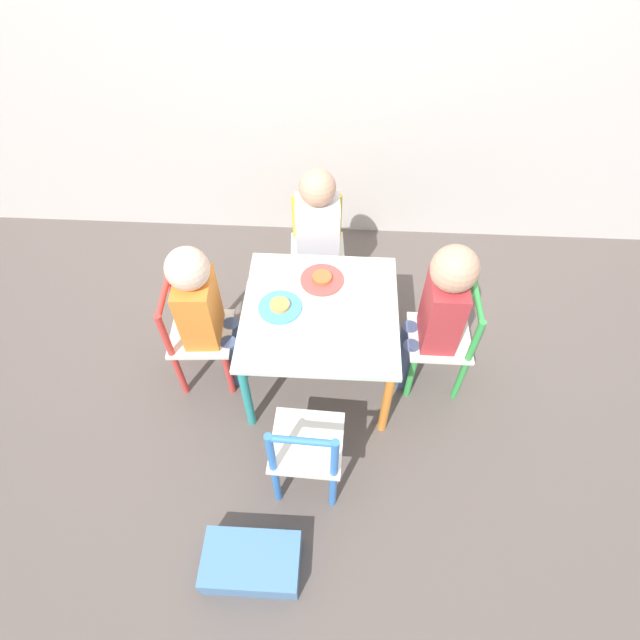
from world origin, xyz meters
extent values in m
plane|color=#5B514C|center=(0.00, 0.00, 0.00)|extent=(6.00, 6.00, 0.00)
cube|color=silver|center=(0.00, 0.00, 0.43)|extent=(0.63, 0.63, 0.02)
cylinder|color=teal|center=(-0.28, -0.28, 0.21)|extent=(0.04, 0.04, 0.42)
cylinder|color=orange|center=(0.28, -0.28, 0.21)|extent=(0.04, 0.04, 0.42)
cylinder|color=#8E51BC|center=(-0.28, 0.28, 0.21)|extent=(0.04, 0.04, 0.42)
cylinder|color=#E5599E|center=(0.28, 0.28, 0.21)|extent=(0.04, 0.04, 0.42)
cube|color=silver|center=(-0.50, -0.03, 0.29)|extent=(0.28, 0.28, 0.02)
cylinder|color=#DB3D38|center=(-0.39, -0.13, 0.14)|extent=(0.03, 0.03, 0.28)
cylinder|color=#DB3D38|center=(-0.41, 0.08, 0.14)|extent=(0.03, 0.03, 0.28)
cylinder|color=#DB3D38|center=(-0.60, -0.14, 0.14)|extent=(0.03, 0.03, 0.28)
cylinder|color=#DB3D38|center=(-0.62, 0.07, 0.14)|extent=(0.03, 0.03, 0.28)
cylinder|color=#DB3D38|center=(-0.60, -0.14, 0.41)|extent=(0.03, 0.03, 0.26)
cylinder|color=#DB3D38|center=(-0.62, 0.07, 0.41)|extent=(0.03, 0.03, 0.26)
cylinder|color=#DB3D38|center=(-0.61, -0.04, 0.53)|extent=(0.04, 0.21, 0.02)
cube|color=silver|center=(-0.04, 0.50, 0.29)|extent=(0.28, 0.28, 0.02)
cylinder|color=yellow|center=(-0.14, 0.39, 0.14)|extent=(0.03, 0.03, 0.28)
cylinder|color=yellow|center=(0.08, 0.41, 0.14)|extent=(0.03, 0.03, 0.28)
cylinder|color=yellow|center=(-0.15, 0.60, 0.14)|extent=(0.03, 0.03, 0.28)
cylinder|color=yellow|center=(0.06, 0.62, 0.14)|extent=(0.03, 0.03, 0.28)
cylinder|color=yellow|center=(-0.15, 0.60, 0.41)|extent=(0.03, 0.03, 0.26)
cylinder|color=yellow|center=(0.06, 0.62, 0.41)|extent=(0.03, 0.03, 0.26)
cylinder|color=yellow|center=(-0.05, 0.61, 0.53)|extent=(0.21, 0.04, 0.02)
cube|color=silver|center=(0.51, 0.00, 0.29)|extent=(0.26, 0.26, 0.02)
cylinder|color=green|center=(0.40, 0.10, 0.14)|extent=(0.03, 0.03, 0.28)
cylinder|color=green|center=(0.40, -0.11, 0.14)|extent=(0.03, 0.03, 0.28)
cylinder|color=green|center=(0.61, 0.10, 0.14)|extent=(0.03, 0.03, 0.28)
cylinder|color=green|center=(0.61, -0.11, 0.14)|extent=(0.03, 0.03, 0.28)
cylinder|color=green|center=(0.61, 0.10, 0.41)|extent=(0.03, 0.03, 0.26)
cylinder|color=green|center=(0.61, -0.11, 0.41)|extent=(0.03, 0.03, 0.26)
cylinder|color=green|center=(0.61, 0.00, 0.53)|extent=(0.02, 0.21, 0.02)
cube|color=silver|center=(-0.02, -0.51, 0.29)|extent=(0.27, 0.27, 0.02)
cylinder|color=#387AD1|center=(0.09, -0.40, 0.14)|extent=(0.03, 0.03, 0.28)
cylinder|color=#387AD1|center=(-0.12, -0.40, 0.14)|extent=(0.03, 0.03, 0.28)
cylinder|color=#387AD1|center=(0.08, -0.62, 0.14)|extent=(0.03, 0.03, 0.28)
cylinder|color=#387AD1|center=(-0.13, -0.61, 0.14)|extent=(0.03, 0.03, 0.28)
cylinder|color=#387AD1|center=(0.08, -0.62, 0.41)|extent=(0.03, 0.03, 0.26)
cylinder|color=#387AD1|center=(-0.13, -0.61, 0.41)|extent=(0.03, 0.03, 0.26)
cylinder|color=#387AD1|center=(-0.03, -0.61, 0.53)|extent=(0.21, 0.03, 0.02)
cylinder|color=#4C608E|center=(-0.38, -0.07, 0.15)|extent=(0.07, 0.07, 0.30)
cylinder|color=#4C608E|center=(-0.39, 0.03, 0.15)|extent=(0.07, 0.07, 0.30)
cube|color=orange|center=(-0.48, -0.03, 0.45)|extent=(0.15, 0.21, 0.31)
sphere|color=beige|center=(-0.48, -0.03, 0.68)|extent=(0.17, 0.17, 0.17)
cylinder|color=#7A6B5B|center=(-0.08, 0.38, 0.15)|extent=(0.07, 0.07, 0.30)
cylinder|color=#7A6B5B|center=(0.02, 0.39, 0.15)|extent=(0.07, 0.07, 0.30)
cube|color=silver|center=(-0.04, 0.48, 0.45)|extent=(0.21, 0.15, 0.31)
sphere|color=tan|center=(-0.04, 0.48, 0.68)|extent=(0.16, 0.16, 0.16)
cylinder|color=#4C608E|center=(0.39, 0.05, 0.15)|extent=(0.07, 0.07, 0.30)
cylinder|color=#4C608E|center=(0.39, -0.05, 0.15)|extent=(0.07, 0.07, 0.30)
cube|color=#B23338|center=(0.49, 0.00, 0.46)|extent=(0.14, 0.20, 0.33)
sphere|color=tan|center=(0.49, 0.00, 0.70)|extent=(0.18, 0.18, 0.18)
cylinder|color=#4C9EE0|center=(-0.16, 0.00, 0.45)|extent=(0.18, 0.18, 0.01)
cylinder|color=gold|center=(-0.16, 0.00, 0.46)|extent=(0.08, 0.08, 0.02)
cylinder|color=#E54C47|center=(0.00, 0.16, 0.45)|extent=(0.18, 0.18, 0.01)
cylinder|color=#CC6633|center=(0.00, 0.16, 0.46)|extent=(0.08, 0.08, 0.02)
cube|color=#4C7FB7|center=(-0.20, -0.86, 0.06)|extent=(0.34, 0.20, 0.12)
camera|label=1|loc=(0.07, -1.30, 1.98)|focal=28.00mm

